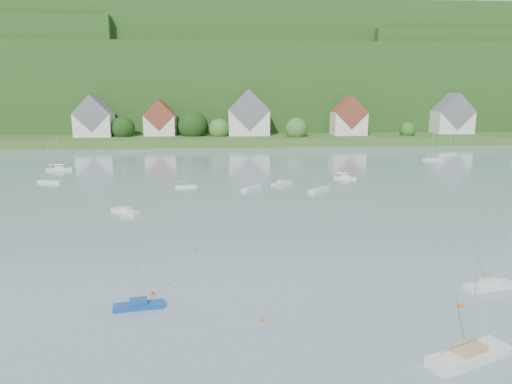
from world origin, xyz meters
TOP-DOWN VIEW (x-y plane):
  - far_shore_strip at (0.00, 200.00)m, footprint 600.00×60.00m
  - forested_ridge at (0.39, 268.57)m, footprint 620.00×181.22m
  - village_building_0 at (-55.00, 187.00)m, footprint 14.00×10.40m
  - village_building_1 at (-30.00, 189.00)m, footprint 12.00×9.36m
  - village_building_2 at (5.00, 188.00)m, footprint 16.00×11.44m
  - village_building_3 at (45.00, 186.00)m, footprint 13.00×10.40m
  - village_building_4 at (90.00, 190.00)m, footprint 15.00×10.40m
  - near_sailboat_1 at (-14.30, 41.57)m, footprint 4.91×2.05m
  - near_sailboat_2 at (12.70, 30.64)m, footprint 7.54×4.69m
  - near_sailboat_3 at (21.86, 43.49)m, footprint 5.82×2.61m
  - mooring_buoy_0 at (-2.72, 38.05)m, footprint 0.41×0.41m
  - mooring_buoy_2 at (16.67, 39.54)m, footprint 0.50×0.50m
  - mooring_buoy_3 at (-9.86, 58.05)m, footprint 0.38×0.38m
  - mooring_buoy_5 at (-13.54, 44.68)m, footprint 0.48×0.48m
  - far_sailboat_cluster at (7.90, 116.80)m, footprint 196.81×80.24m

SIDE VIEW (x-z plane):
  - mooring_buoy_0 at x=-2.72m, z-range -0.21..0.21m
  - mooring_buoy_2 at x=16.67m, z-range -0.25..0.25m
  - mooring_buoy_3 at x=-9.86m, z-range -0.19..0.19m
  - mooring_buoy_5 at x=-13.54m, z-range -0.24..0.24m
  - far_sailboat_cluster at x=7.90m, z-range -3.98..4.73m
  - near_sailboat_1 at x=-14.30m, z-range -2.82..3.60m
  - near_sailboat_3 at x=21.86m, z-range -3.38..4.22m
  - near_sailboat_2 at x=12.70m, z-range -4.44..5.43m
  - far_shore_strip at x=0.00m, z-range 0.00..3.00m
  - village_building_1 at x=-30.00m, z-range 1.75..15.75m
  - village_building_3 at x=45.00m, z-range 1.68..17.18m
  - village_building_0 at x=-55.00m, z-range 1.51..17.51m
  - village_building_4 at x=90.00m, z-range 1.34..17.84m
  - village_building_2 at x=5.00m, z-range 1.27..19.27m
  - forested_ridge at x=0.39m, z-range -12.06..57.83m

